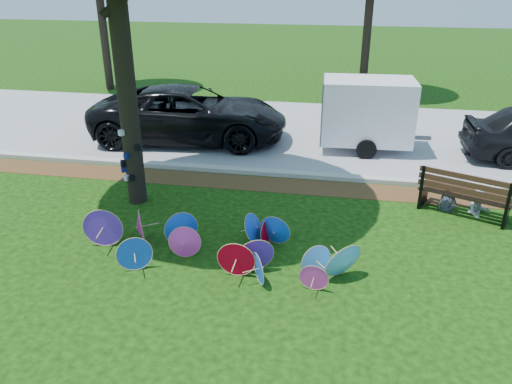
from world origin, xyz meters
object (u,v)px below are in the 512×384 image
(black_van, at_px, (190,114))
(person_right, at_px, (482,190))
(cargo_trailer, at_px, (367,111))
(parasol_pile, at_px, (220,243))
(park_bench, at_px, (466,192))
(person_left, at_px, (450,187))

(black_van, height_order, person_right, black_van)
(black_van, relative_size, cargo_trailer, 2.33)
(parasol_pile, bearing_deg, park_bench, 30.34)
(person_left, distance_m, person_right, 0.70)
(park_bench, xyz_separation_m, person_left, (-0.35, 0.05, 0.06))
(park_bench, relative_size, person_right, 1.72)
(parasol_pile, relative_size, park_bench, 2.76)
(park_bench, bearing_deg, cargo_trailer, 140.93)
(parasol_pile, xyz_separation_m, person_right, (5.44, 3.03, 0.25))
(cargo_trailer, bearing_deg, park_bench, -64.86)
(parasol_pile, bearing_deg, person_right, 29.11)
(black_van, bearing_deg, parasol_pile, -163.54)
(black_van, relative_size, park_bench, 3.04)
(parasol_pile, distance_m, park_bench, 5.91)
(person_right, bearing_deg, parasol_pile, -169.46)
(cargo_trailer, bearing_deg, parasol_pile, -114.70)
(cargo_trailer, xyz_separation_m, park_bench, (2.20, -4.17, -0.71))
(person_left, bearing_deg, black_van, 171.93)
(cargo_trailer, xyz_separation_m, person_left, (1.85, -4.12, -0.64))
(cargo_trailer, relative_size, person_left, 2.24)
(park_bench, distance_m, person_left, 0.36)
(parasol_pile, xyz_separation_m, park_bench, (5.09, 2.98, 0.19))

